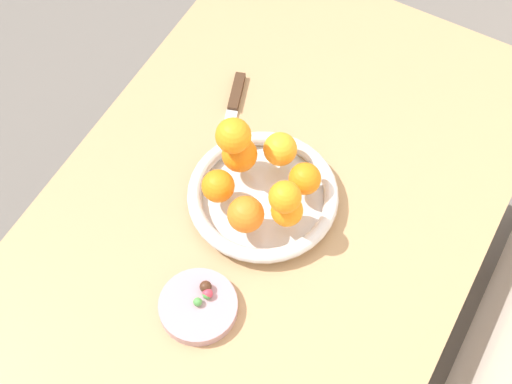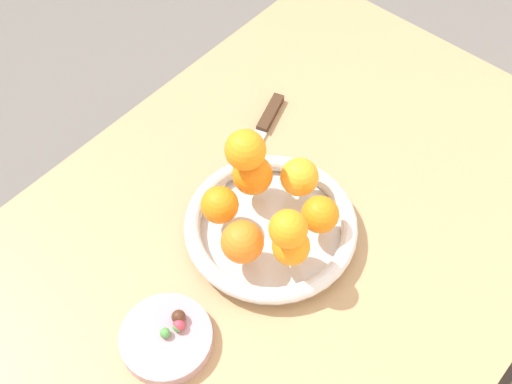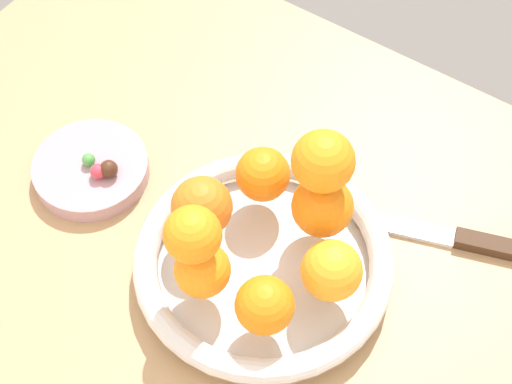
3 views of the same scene
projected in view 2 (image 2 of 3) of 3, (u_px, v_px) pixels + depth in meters
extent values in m
plane|color=slate|center=(276.00, 383.00, 1.63)|extent=(6.00, 6.00, 0.00)
cube|color=tan|center=(288.00, 233.00, 1.05)|extent=(1.10, 0.76, 0.04)
cylinder|color=tan|center=(307.00, 120.00, 1.68)|extent=(0.05, 0.05, 0.70)
cylinder|color=silver|center=(271.00, 232.00, 1.02)|extent=(0.23, 0.23, 0.01)
torus|color=silver|center=(271.00, 225.00, 1.00)|extent=(0.27, 0.27, 0.03)
cylinder|color=#B28C99|center=(166.00, 338.00, 0.91)|extent=(0.13, 0.13, 0.02)
sphere|color=orange|center=(320.00, 214.00, 0.96)|extent=(0.06, 0.06, 0.06)
sphere|color=orange|center=(299.00, 177.00, 1.00)|extent=(0.06, 0.06, 0.06)
sphere|color=orange|center=(253.00, 174.00, 1.00)|extent=(0.06, 0.06, 0.06)
sphere|color=orange|center=(220.00, 205.00, 0.97)|extent=(0.06, 0.06, 0.06)
sphere|color=orange|center=(242.00, 242.00, 0.93)|extent=(0.06, 0.06, 0.06)
sphere|color=orange|center=(291.00, 246.00, 0.93)|extent=(0.06, 0.06, 0.06)
sphere|color=orange|center=(288.00, 229.00, 0.88)|extent=(0.06, 0.06, 0.06)
sphere|color=orange|center=(245.00, 150.00, 0.95)|extent=(0.06, 0.06, 0.06)
sphere|color=#C6384C|center=(178.00, 324.00, 0.90)|extent=(0.02, 0.02, 0.02)
sphere|color=#4C9947|center=(179.00, 327.00, 0.90)|extent=(0.02, 0.02, 0.02)
sphere|color=#472819|center=(180.00, 316.00, 0.91)|extent=(0.02, 0.02, 0.02)
sphere|color=#4C9947|center=(165.00, 333.00, 0.89)|extent=(0.02, 0.02, 0.02)
sphere|color=#472819|center=(179.00, 317.00, 0.90)|extent=(0.02, 0.02, 0.02)
cube|color=#3F2819|center=(270.00, 113.00, 1.16)|extent=(0.09, 0.05, 0.01)
cube|color=silver|center=(243.00, 167.00, 1.10)|extent=(0.17, 0.08, 0.01)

